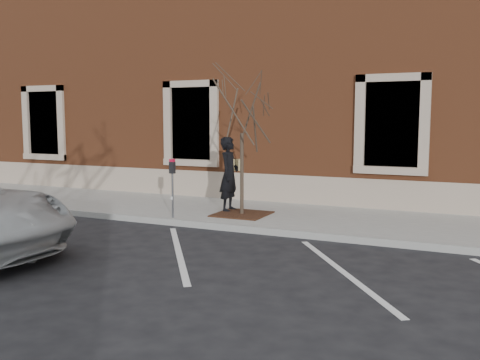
% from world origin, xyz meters
% --- Properties ---
extents(ground, '(120.00, 120.00, 0.00)m').
position_xyz_m(ground, '(0.00, 0.00, 0.00)').
color(ground, '#28282B').
rests_on(ground, ground).
extents(sidewalk_near, '(40.00, 3.50, 0.15)m').
position_xyz_m(sidewalk_near, '(0.00, 1.75, 0.07)').
color(sidewalk_near, '#B4B1A9').
rests_on(sidewalk_near, ground).
extents(curb_near, '(40.00, 0.12, 0.15)m').
position_xyz_m(curb_near, '(0.00, -0.05, 0.07)').
color(curb_near, '#9E9E99').
rests_on(curb_near, ground).
extents(parking_stripes, '(28.00, 4.40, 0.01)m').
position_xyz_m(parking_stripes, '(0.00, -2.20, 0.00)').
color(parking_stripes, silver).
rests_on(parking_stripes, ground).
extents(building_civic, '(40.00, 8.62, 8.00)m').
position_xyz_m(building_civic, '(0.00, 7.74, 4.00)').
color(building_civic, brown).
rests_on(building_civic, ground).
extents(man, '(0.51, 0.73, 1.93)m').
position_xyz_m(man, '(-0.74, 1.52, 1.12)').
color(man, black).
rests_on(man, sidewalk_near).
extents(parking_meter, '(0.13, 0.10, 1.43)m').
position_xyz_m(parking_meter, '(-1.58, 0.12, 1.14)').
color(parking_meter, '#595B60').
rests_on(parking_meter, sidewalk_near).
extents(tree_grate, '(1.27, 1.27, 0.03)m').
position_xyz_m(tree_grate, '(-0.23, 1.20, 0.17)').
color(tree_grate, '#442715').
rests_on(tree_grate, sidewalk_near).
extents(sapling, '(2.23, 2.23, 3.71)m').
position_xyz_m(sapling, '(-0.23, 1.20, 2.75)').
color(sapling, '#45382A').
rests_on(sapling, sidewalk_near).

